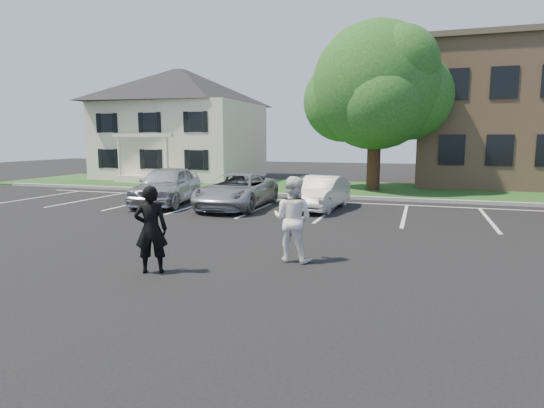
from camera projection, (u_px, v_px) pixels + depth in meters
The scene contains 11 objects.
ground_plane at pixel (258, 267), 9.91m from camera, with size 90.00×90.00×0.00m, color black.
curb at pixel (345, 197), 21.19m from camera, with size 40.00×0.30×0.15m, color gray.
grass_strip at pixel (357, 189), 24.95m from camera, with size 44.00×8.00×0.08m, color #24461A.
stall_lines at pixel (369, 210), 17.90m from camera, with size 34.00×5.36×0.01m.
house at pixel (181, 124), 32.17m from camera, with size 10.30×9.22×7.60m.
tree at pixel (378, 89), 23.64m from camera, with size 7.80×7.20×8.80m.
man_black_suit at pixel (151, 229), 9.37m from camera, with size 0.67×0.44×1.83m, color black.
man_white_shirt at pixel (293, 219), 10.27m from camera, with size 0.94×0.74×1.94m, color white.
car_silver_west at pixel (167, 185), 19.30m from camera, with size 1.93×4.80×1.64m, color #B5B5BB.
car_silver_minivan at pixel (237, 191), 18.38m from camera, with size 2.31×5.00×1.39m, color #A3A6AA.
car_white_sedan at pixel (321, 193), 17.97m from camera, with size 1.39×3.98×1.31m, color silver.
Camera 1 is at (3.30, -9.04, 2.76)m, focal length 30.00 mm.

